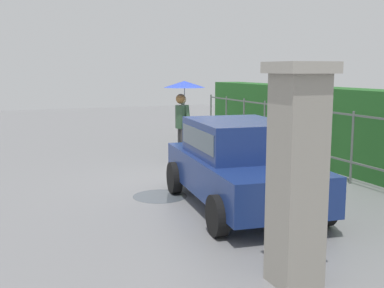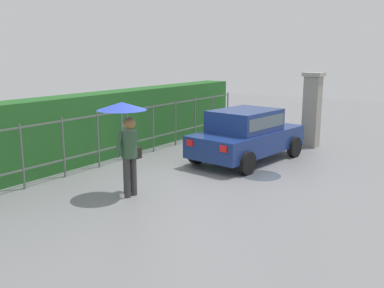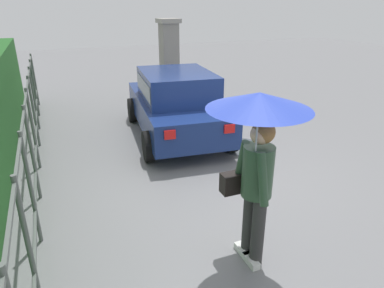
# 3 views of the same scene
# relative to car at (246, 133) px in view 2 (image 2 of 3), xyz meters

# --- Properties ---
(ground_plane) EXTENTS (40.00, 40.00, 0.00)m
(ground_plane) POSITION_rel_car_xyz_m (-2.09, -0.03, -0.80)
(ground_plane) COLOR slate
(car) EXTENTS (3.88, 2.19, 1.48)m
(car) POSITION_rel_car_xyz_m (0.00, 0.00, 0.00)
(car) COLOR navy
(car) RESTS_ON ground
(pedestrian) EXTENTS (1.04, 1.04, 2.05)m
(pedestrian) POSITION_rel_car_xyz_m (-4.24, 0.65, 0.71)
(pedestrian) COLOR #333333
(pedestrian) RESTS_ON ground
(gate_pillar) EXTENTS (0.60, 0.60, 2.42)m
(gate_pillar) POSITION_rel_car_xyz_m (2.91, -0.86, 0.44)
(gate_pillar) COLOR gray
(gate_pillar) RESTS_ON ground
(fence_section) EXTENTS (11.58, 0.05, 1.50)m
(fence_section) POSITION_rel_car_xyz_m (-1.76, 2.92, 0.02)
(fence_section) COLOR #59605B
(fence_section) RESTS_ON ground
(hedge_row) EXTENTS (12.53, 0.90, 1.90)m
(hedge_row) POSITION_rel_car_xyz_m (-1.76, 3.76, 0.15)
(hedge_row) COLOR #235B23
(hedge_row) RESTS_ON ground
(puddle_near) EXTENTS (1.01, 1.01, 0.00)m
(puddle_near) POSITION_rel_car_xyz_m (-1.16, -1.04, -0.80)
(puddle_near) COLOR #4C545B
(puddle_near) RESTS_ON ground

